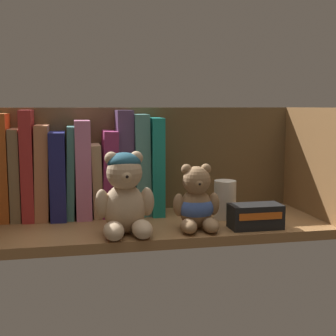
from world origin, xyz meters
TOP-DOWN VIEW (x-y plane):
  - shelf_board at (0.00, 0.00)cm, footprint 69.81×26.55cm
  - shelf_back_panel at (0.00, 13.87)cm, footprint 72.21×1.20cm
  - shelf_side_panel_right at (35.70, 0.00)cm, footprint 1.60×28.95cm
  - book_0 at (-32.33, 10.25)cm, footprint 2.15×11.50cm
  - book_1 at (-29.95, 10.25)cm, footprint 2.15×11.87cm
  - book_2 at (-27.36, 10.25)cm, footprint 2.58×12.81cm
  - book_3 at (-24.43, 10.25)cm, footprint 3.27×12.85cm
  - book_4 at (-21.10, 10.25)cm, footprint 3.37×14.47cm
  - book_5 at (-18.37, 10.25)cm, footprint 2.24×12.42cm
  - book_6 at (-15.66, 10.25)cm, footprint 3.33×13.45cm
  - book_7 at (-12.70, 10.25)cm, footprint 2.49×10.89cm
  - book_8 at (-9.83, 10.25)cm, footprint 3.83×11.92cm
  - book_9 at (-6.24, 10.25)cm, footprint 3.58×9.02cm
  - book_10 at (-2.57, 10.25)cm, footprint 3.65×11.01cm
  - book_11 at (0.70, 10.25)cm, footprint 2.77×13.36cm
  - teddy_bear_larger at (-8.16, -7.53)cm, footprint 11.66×11.80cm
  - teddy_bear_smaller at (6.39, -6.70)cm, footprint 9.64×10.09cm
  - pillar_candle at (14.86, 0.55)cm, footprint 4.87×4.87cm
  - small_product_box at (18.25, -8.76)cm, footprint 10.56×5.56cm

SIDE VIEW (x-z plane):
  - shelf_board at x=0.00cm, z-range 0.00..2.00cm
  - small_product_box at x=18.25cm, z-range 2.00..6.94cm
  - pillar_candle at x=14.86cm, z-range 2.00..10.46cm
  - teddy_bear_smaller at x=6.39cm, z-range 0.59..13.78cm
  - teddy_bear_larger at x=-8.16cm, z-range 1.59..17.64cm
  - book_7 at x=-12.70cm, z-range 1.98..18.20cm
  - book_4 at x=-21.10cm, z-range 2.00..21.11cm
  - book_8 at x=-9.83cm, z-range 1.95..21.25cm
  - book_1 at x=-29.95cm, z-range 2.00..21.88cm
  - book_5 at x=-18.37cm, z-range 1.98..22.31cm
  - book_3 at x=-24.43cm, z-range 1.97..22.66cm
  - book_6 at x=-15.66cm, z-range 2.00..23.58cm
  - book_11 at x=0.70cm, z-range 2.00..24.07cm
  - shelf_back_panel at x=0.00cm, z-range 0.00..26.36cm
  - shelf_side_panel_right at x=35.70cm, z-range 0.00..26.36cm
  - book_10 at x=-2.57cm, z-range 1.98..24.88cm
  - book_0 at x=-32.33cm, z-range 2.00..25.14cm
  - book_9 at x=-6.24cm, z-range 2.00..25.78cm
  - book_2 at x=-27.36cm, z-range 2.00..25.86cm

